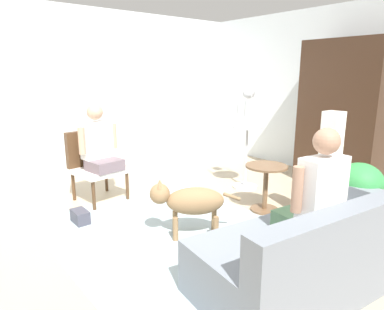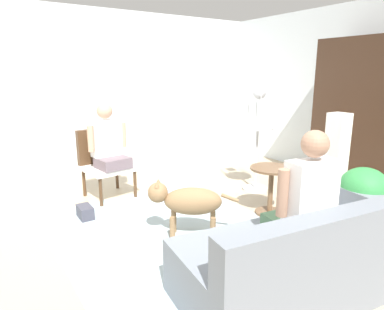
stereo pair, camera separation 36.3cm
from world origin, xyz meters
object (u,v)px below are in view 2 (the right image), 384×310
Objects in this scene: person_on_couch at (306,197)px; dog at (188,201)px; bird_cage_stand at (257,134)px; person_on_armchair at (108,142)px; armchair at (104,158)px; round_end_table at (271,186)px; armoire_cabinet at (360,117)px; handbag at (85,212)px; couch at (306,257)px; potted_plant at (363,195)px; column_lamp at (334,175)px.

person_on_couch is 1.33m from dog.
bird_cage_stand reaches higher than person_on_couch.
person_on_couch is at bearing 10.10° from person_on_armchair.
person_on_couch is (2.96, 0.52, 0.24)m from armchair.
person_on_couch reaches higher than round_end_table.
round_end_table is 1.85m from armoire_cabinet.
armoire_cabinet reaches higher than person_on_couch.
bird_cage_stand is at bearing -121.72° from armoire_cabinet.
bird_cage_stand is 5.86× the size of handbag.
potted_plant is (-0.18, 1.01, 0.25)m from couch.
person_on_couch is 2.88m from armoire_cabinet.
person_on_couch is at bearing -142.57° from couch.
armoire_cabinet reaches higher than couch.
armchair is at bearing -119.48° from armoire_cabinet.
couch is 2.46m from bird_cage_stand.
armoire_cabinet is at bearing 123.77° from potted_plant.
dog is at bearing -92.43° from round_end_table.
handbag is (-1.10, -1.91, -0.28)m from round_end_table.
round_end_table is 0.39× the size of bird_cage_stand.
column_lamp is 5.05× the size of handbag.
potted_plant is at bearing 43.44° from handbag.
bird_cage_stand reaches higher than potted_plant.
bird_cage_stand reaches higher than dog.
potted_plant is at bearing 99.89° from couch.
couch is 2.56m from handbag.
potted_plant is at bearing -10.79° from bird_cage_stand.
potted_plant is (1.81, -0.35, -0.29)m from bird_cage_stand.
handbag is at bearing -44.54° from person_on_armchair.
dog is (-1.28, -0.27, 0.10)m from couch.
couch is 1.35× the size of bird_cage_stand.
armchair is 1.58× the size of round_end_table.
person_on_couch is 0.40× the size of armoire_cabinet.
couch is 1.05m from potted_plant.
person_on_armchair is 3.33× the size of handbag.
armchair is at bearing -170.75° from dog.
round_end_table is at bearing 144.48° from couch.
person_on_couch reaches higher than armchair.
couch reaches higher than round_end_table.
armoire_cabinet is at bearing 89.80° from round_end_table.
bird_cage_stand is at bearing 168.51° from column_lamp.
armoire_cabinet is (0.05, 2.85, 0.68)m from dog.
armchair is 2.94m from column_lamp.
dog is (-0.05, -1.15, 0.03)m from round_end_table.
round_end_table is 0.72× the size of potted_plant.
bird_cage_stand is at bearing 145.70° from couch.
armchair is 1.14× the size of potted_plant.
person_on_armchair reaches higher than column_lamp.
bird_cage_stand is at bearing 81.80° from handbag.
bird_cage_stand is at bearing 62.02° from armchair.
armchair is (-3.00, -0.55, 0.24)m from couch.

